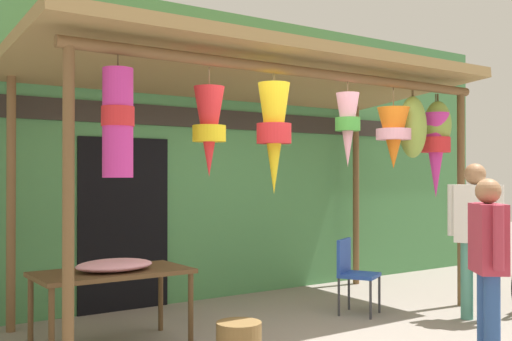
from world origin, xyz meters
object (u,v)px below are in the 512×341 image
(display_table, at_px, (112,278))
(folding_chair, at_px, (353,269))
(wicker_basket_by_table, at_px, (239,339))
(flower_heap_on_table, at_px, (116,265))
(customer_foreground, at_px, (475,227))
(vendor_in_orange, at_px, (488,256))

(display_table, height_order, folding_chair, folding_chair)
(folding_chair, distance_m, wicker_basket_by_table, 2.09)
(folding_chair, bearing_deg, wicker_basket_by_table, -161.93)
(display_table, relative_size, wicker_basket_by_table, 3.49)
(wicker_basket_by_table, bearing_deg, flower_heap_on_table, 132.49)
(display_table, xyz_separation_m, customer_foreground, (3.62, -1.23, 0.37))
(display_table, bearing_deg, customer_foreground, -18.85)
(customer_foreground, bearing_deg, wicker_basket_by_table, 173.08)
(flower_heap_on_table, relative_size, vendor_in_orange, 0.46)
(display_table, distance_m, vendor_in_orange, 3.27)
(display_table, bearing_deg, wicker_basket_by_table, -48.44)
(display_table, height_order, wicker_basket_by_table, display_table)
(vendor_in_orange, bearing_deg, display_table, 136.08)
(flower_heap_on_table, bearing_deg, display_table, 110.88)
(vendor_in_orange, distance_m, customer_foreground, 1.64)
(folding_chair, bearing_deg, vendor_in_orange, -101.20)
(display_table, relative_size, flower_heap_on_table, 1.95)
(display_table, distance_m, folding_chair, 2.76)
(flower_heap_on_table, distance_m, customer_foreground, 3.80)
(display_table, xyz_separation_m, folding_chair, (2.75, -0.25, -0.13))
(folding_chair, height_order, vendor_in_orange, vendor_in_orange)
(vendor_in_orange, height_order, customer_foreground, customer_foreground)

